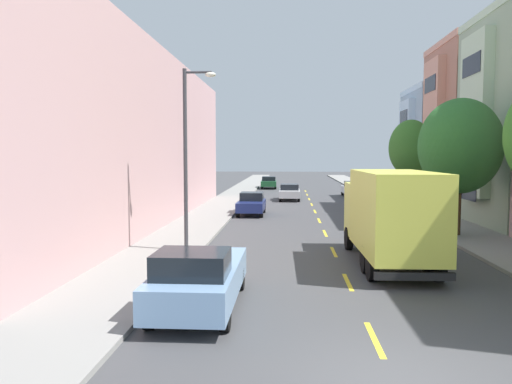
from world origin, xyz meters
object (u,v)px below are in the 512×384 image
at_px(street_tree_third, 411,148).
at_px(parked_sedan_black, 382,205).
at_px(parked_hatchback_white, 352,189).
at_px(parked_sedan_forest, 269,182).
at_px(moving_silver_sedan, 289,192).
at_px(street_tree_second, 460,146).
at_px(parked_hatchback_champagne, 410,221).
at_px(parked_pickup_sky, 199,278).
at_px(parked_hatchback_navy, 252,204).
at_px(street_lamp, 189,147).
at_px(delivery_box_truck, 390,213).

xyz_separation_m(street_tree_third, parked_sedan_black, (-2.11, -1.27, -3.74)).
distance_m(parked_hatchback_white, parked_sedan_forest, 14.03).
height_order(parked_hatchback_white, moving_silver_sedan, parked_hatchback_white).
relative_size(street_tree_third, parked_hatchback_white, 1.56).
distance_m(street_tree_second, parked_sedan_black, 9.64).
bearing_deg(parked_sedan_black, parked_sedan_forest, 107.87).
bearing_deg(parked_hatchback_champagne, parked_pickup_sky, -123.72).
xyz_separation_m(parked_sedan_black, parked_hatchback_navy, (-8.67, -0.00, 0.01)).
bearing_deg(parked_hatchback_white, parked_hatchback_champagne, -90.21).
distance_m(parked_hatchback_navy, moving_silver_sedan, 11.44).
relative_size(parked_sedan_black, parked_hatchback_champagne, 1.12).
relative_size(street_lamp, parked_pickup_sky, 1.39).
bearing_deg(parked_pickup_sky, moving_silver_sedan, 85.63).
bearing_deg(street_tree_third, moving_silver_sedan, 129.74).
xyz_separation_m(street_lamp, parked_sedan_black, (10.24, 13.43, -3.63)).
xyz_separation_m(street_tree_second, parked_pickup_sky, (-10.64, -12.19, -3.65)).
bearing_deg(parked_hatchback_white, delivery_box_truck, -94.66).
xyz_separation_m(parked_pickup_sky, parked_hatchback_champagne, (8.45, 12.65, -0.07)).
bearing_deg(parked_sedan_black, parked_pickup_sky, -112.28).
xyz_separation_m(parked_sedan_black, parked_sedan_forest, (-8.52, 26.42, 0.00)).
distance_m(street_tree_second, moving_silver_sedan, 21.72).
distance_m(parked_hatchback_champagne, parked_sedan_forest, 35.60).
height_order(street_lamp, moving_silver_sedan, street_lamp).
height_order(parked_hatchback_white, parked_sedan_forest, parked_hatchback_white).
relative_size(parked_hatchback_navy, moving_silver_sedan, 0.89).
bearing_deg(street_tree_third, delivery_box_truck, -105.59).
relative_size(street_lamp, parked_hatchback_champagne, 1.82).
bearing_deg(street_lamp, street_tree_third, 49.95).
distance_m(parked_hatchback_navy, parked_sedan_forest, 26.42).
bearing_deg(parked_sedan_forest, parked_pickup_sky, -90.02).
xyz_separation_m(street_lamp, parked_sedan_forest, (1.73, 39.85, -3.63)).
relative_size(street_tree_second, street_lamp, 0.90).
bearing_deg(street_tree_second, delivery_box_truck, -125.00).
xyz_separation_m(street_tree_second, delivery_box_truck, (-4.60, -6.56, -2.52)).
bearing_deg(parked_hatchback_navy, moving_silver_sedan, 76.95).
bearing_deg(street_tree_third, street_tree_second, -90.00).
xyz_separation_m(parked_pickup_sky, moving_silver_sedan, (2.44, 31.96, -0.08)).
height_order(parked_hatchback_navy, moving_silver_sedan, parked_hatchback_navy).
relative_size(street_tree_second, parked_hatchback_navy, 1.66).
distance_m(parked_pickup_sky, parked_hatchback_navy, 20.82).
bearing_deg(delivery_box_truck, street_tree_third, 74.41).
distance_m(delivery_box_truck, moving_silver_sedan, 26.61).
height_order(parked_hatchback_champagne, parked_hatchback_white, same).
height_order(delivery_box_truck, parked_hatchback_champagne, delivery_box_truck).
xyz_separation_m(street_tree_third, parked_pickup_sky, (-10.64, -22.10, -3.66)).
height_order(street_tree_second, parked_hatchback_white, street_tree_second).
bearing_deg(moving_silver_sedan, parked_sedan_black, -61.34).
xyz_separation_m(street_lamp, delivery_box_truck, (7.76, -1.77, -2.42)).
bearing_deg(parked_sedan_forest, moving_silver_sedan, -80.96).
relative_size(delivery_box_truck, parked_hatchback_white, 1.86).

